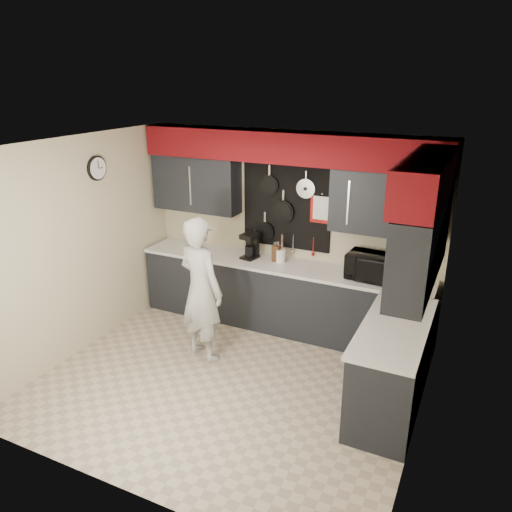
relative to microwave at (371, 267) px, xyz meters
The scene contains 10 objects.
ground 2.14m from the microwave, 129.61° to the right, with size 4.00×4.00×0.00m, color #B3A68B.
back_wall_assembly 1.51m from the microwave, behind, with size 4.00×0.36×2.60m.
right_wall_assembly 1.60m from the microwave, 60.05° to the right, with size 0.36×3.50×2.60m.
left_wall_assembly 3.49m from the microwave, 156.03° to the right, with size 0.05×3.50×2.60m.
base_cabinets 0.97m from the microwave, 156.70° to the right, with size 3.95×2.20×0.92m.
microwave is the anchor object (origin of this frame).
knife_block 1.26m from the microwave, behind, with size 0.10×0.10×0.22m, color #331D10.
utensil_crock 1.21m from the microwave, behind, with size 0.13×0.13×0.17m, color white.
coffee_maker 1.63m from the microwave, behind, with size 0.22×0.26×0.34m.
person 2.05m from the microwave, 147.84° to the right, with size 0.64×0.42×1.76m, color beige.
Camera 1 is at (2.32, -4.19, 3.25)m, focal length 35.00 mm.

